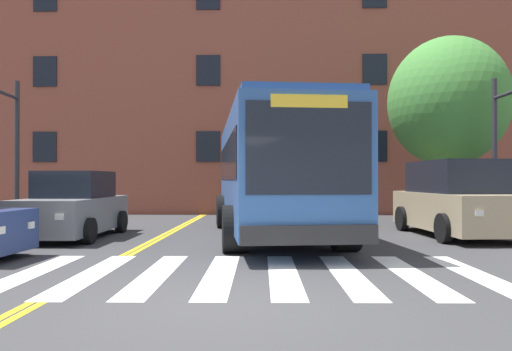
{
  "coord_description": "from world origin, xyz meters",
  "views": [
    {
      "loc": [
        0.58,
        -6.41,
        1.62
      ],
      "look_at": [
        0.17,
        6.96,
        1.72
      ],
      "focal_mm": 35.0,
      "sensor_mm": 36.0,
      "label": 1
    }
  ],
  "objects_px": {
    "car_black_behind_bus": "(271,195)",
    "city_bus": "(272,171)",
    "car_grey_near_lane": "(74,207)",
    "traffic_light_far_corner": "(0,129)",
    "car_tan_far_lane": "(456,200)",
    "street_tree_curbside_large": "(448,103)"
  },
  "relations": [
    {
      "from": "car_tan_far_lane",
      "to": "car_black_behind_bus",
      "type": "xyz_separation_m",
      "value": [
        -5.3,
        10.33,
        -0.2
      ]
    },
    {
      "from": "car_grey_near_lane",
      "to": "traffic_light_far_corner",
      "type": "bearing_deg",
      "value": 154.2
    },
    {
      "from": "traffic_light_far_corner",
      "to": "street_tree_curbside_large",
      "type": "bearing_deg",
      "value": 11.28
    },
    {
      "from": "car_black_behind_bus",
      "to": "traffic_light_far_corner",
      "type": "relative_size",
      "value": 0.82
    },
    {
      "from": "city_bus",
      "to": "car_grey_near_lane",
      "type": "distance_m",
      "value": 5.64
    },
    {
      "from": "street_tree_curbside_large",
      "to": "traffic_light_far_corner",
      "type": "bearing_deg",
      "value": -168.72
    },
    {
      "from": "car_black_behind_bus",
      "to": "street_tree_curbside_large",
      "type": "xyz_separation_m",
      "value": [
        6.35,
        -6.71,
        3.53
      ]
    },
    {
      "from": "car_black_behind_bus",
      "to": "traffic_light_far_corner",
      "type": "height_order",
      "value": "traffic_light_far_corner"
    },
    {
      "from": "car_tan_far_lane",
      "to": "car_black_behind_bus",
      "type": "relative_size",
      "value": 1.29
    },
    {
      "from": "car_grey_near_lane",
      "to": "traffic_light_far_corner",
      "type": "height_order",
      "value": "traffic_light_far_corner"
    },
    {
      "from": "car_grey_near_lane",
      "to": "car_black_behind_bus",
      "type": "height_order",
      "value": "car_grey_near_lane"
    },
    {
      "from": "city_bus",
      "to": "car_grey_near_lane",
      "type": "height_order",
      "value": "city_bus"
    },
    {
      "from": "car_grey_near_lane",
      "to": "traffic_light_far_corner",
      "type": "xyz_separation_m",
      "value": [
        -2.85,
        1.38,
        2.34
      ]
    },
    {
      "from": "car_black_behind_bus",
      "to": "street_tree_curbside_large",
      "type": "distance_m",
      "value": 9.89
    },
    {
      "from": "car_black_behind_bus",
      "to": "city_bus",
      "type": "bearing_deg",
      "value": -89.77
    },
    {
      "from": "car_black_behind_bus",
      "to": "street_tree_curbside_large",
      "type": "height_order",
      "value": "street_tree_curbside_large"
    },
    {
      "from": "city_bus",
      "to": "car_tan_far_lane",
      "type": "xyz_separation_m",
      "value": [
        5.25,
        -0.03,
        -0.84
      ]
    },
    {
      "from": "city_bus",
      "to": "street_tree_curbside_large",
      "type": "height_order",
      "value": "street_tree_curbside_large"
    },
    {
      "from": "car_grey_near_lane",
      "to": "traffic_light_far_corner",
      "type": "distance_m",
      "value": 3.94
    },
    {
      "from": "car_tan_far_lane",
      "to": "traffic_light_far_corner",
      "type": "bearing_deg",
      "value": 177.07
    },
    {
      "from": "car_grey_near_lane",
      "to": "traffic_light_far_corner",
      "type": "relative_size",
      "value": 0.91
    },
    {
      "from": "traffic_light_far_corner",
      "to": "car_grey_near_lane",
      "type": "bearing_deg",
      "value": -25.8
    }
  ]
}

